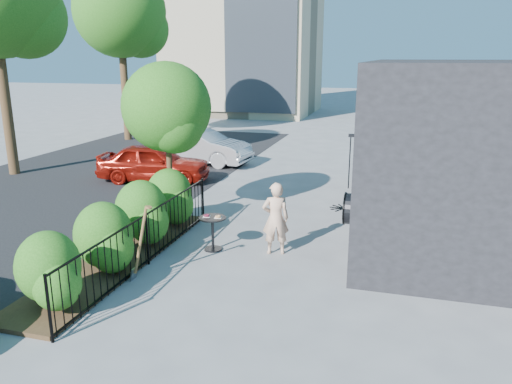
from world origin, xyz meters
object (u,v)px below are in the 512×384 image
(street_tree_far, at_px, (121,17))
(car_silver, at_px, (199,146))
(shovel, at_px, (139,247))
(cafe_table, at_px, (213,227))
(car_red, at_px, (154,163))
(patio_tree, at_px, (169,113))
(woman, at_px, (276,218))

(street_tree_far, relative_size, car_silver, 1.98)
(shovel, distance_m, car_silver, 10.73)
(shovel, bearing_deg, street_tree_far, 120.54)
(shovel, xyz_separation_m, car_silver, (-3.04, 10.29, 0.02))
(cafe_table, distance_m, car_red, 6.73)
(street_tree_far, relative_size, shovel, 5.39)
(patio_tree, relative_size, car_silver, 0.94)
(patio_tree, distance_m, woman, 3.94)
(patio_tree, relative_size, woman, 2.51)
(woman, distance_m, car_red, 7.51)
(shovel, bearing_deg, car_red, 115.23)
(woman, bearing_deg, shovel, 26.01)
(car_red, bearing_deg, cafe_table, -151.80)
(patio_tree, bearing_deg, cafe_table, -43.82)
(street_tree_far, relative_size, cafe_table, 10.37)
(patio_tree, distance_m, car_red, 4.87)
(car_red, bearing_deg, woman, -142.71)
(patio_tree, relative_size, street_tree_far, 0.48)
(street_tree_far, xyz_separation_m, cafe_table, (9.42, -12.85, -5.40))
(cafe_table, height_order, woman, woman)
(woman, relative_size, shovel, 1.02)
(patio_tree, distance_m, car_silver, 7.39)
(woman, bearing_deg, street_tree_far, -67.66)
(woman, height_order, shovel, woman)
(patio_tree, bearing_deg, street_tree_far, 124.51)
(cafe_table, distance_m, shovel, 2.00)
(street_tree_far, bearing_deg, shovel, -59.46)
(woman, relative_size, car_silver, 0.37)
(car_silver, bearing_deg, street_tree_far, 58.53)
(woman, distance_m, shovel, 2.93)
(patio_tree, xyz_separation_m, car_silver, (-2.06, 6.79, -2.07))
(car_red, xyz_separation_m, car_silver, (0.34, 3.13, 0.05))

